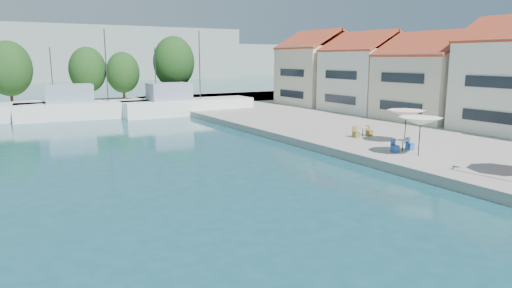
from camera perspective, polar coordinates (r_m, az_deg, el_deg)
quay_right at (r=45.46m, az=22.21°, el=1.90°), size 32.00×92.00×0.60m
quay_far at (r=64.81m, az=-25.09°, el=4.08°), size 90.00×16.00×0.60m
hill_east at (r=185.23m, az=-13.67°, el=10.19°), size 140.00×40.00×12.00m
building_04 at (r=48.47m, az=21.24°, el=8.07°), size 9.00×8.80×9.20m
building_05 at (r=54.53m, az=13.78°, el=8.95°), size 8.40×8.80×9.70m
building_06 at (r=61.32m, az=7.87°, el=9.53°), size 9.00×8.80×10.20m
trawler_03 at (r=54.53m, az=-20.07°, el=4.19°), size 16.48×5.76×10.20m
trawler_04 at (r=55.02m, az=-8.83°, el=4.77°), size 15.61×4.11×10.20m
tree_05 at (r=65.57m, az=-28.51°, el=8.28°), size 5.54×5.54×8.20m
tree_06 at (r=69.85m, az=-20.32°, el=8.70°), size 5.15×5.15×7.63m
tree_07 at (r=68.86m, az=-16.30°, el=8.57°), size 4.67×4.67×6.92m
tree_08 at (r=72.62m, az=-10.22°, el=10.03°), size 6.33×6.33×9.38m
umbrella_white at (r=29.84m, az=19.87°, el=2.68°), size 2.65×2.65×2.44m
umbrella_cream at (r=34.19m, az=18.26°, el=3.63°), size 2.70×2.70×2.38m
cafe_table_02 at (r=31.41m, az=17.85°, el=-0.34°), size 1.82×0.70×0.76m
cafe_table_03 at (r=36.37m, az=13.20°, el=1.34°), size 1.82×0.70×0.76m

